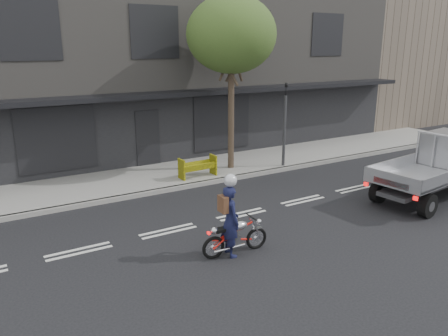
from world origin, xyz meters
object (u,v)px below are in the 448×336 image
(street_tree, at_px, (231,35))
(construction_barrier, at_px, (200,168))
(motorcycle, at_px, (235,236))
(rider, at_px, (230,221))
(flatbed_ute, at_px, (448,159))
(traffic_light_pole, at_px, (284,129))

(street_tree, relative_size, construction_barrier, 4.73)
(construction_barrier, bearing_deg, motorcycle, -109.40)
(street_tree, height_order, rider, street_tree)
(construction_barrier, bearing_deg, flatbed_ute, -38.89)
(traffic_light_pole, relative_size, construction_barrier, 2.45)
(street_tree, bearing_deg, flatbed_ute, -51.10)
(rider, distance_m, construction_barrier, 5.95)
(rider, height_order, flatbed_ute, flatbed_ute)
(motorcycle, height_order, flatbed_ute, flatbed_ute)
(flatbed_ute, distance_m, construction_barrier, 8.57)
(motorcycle, height_order, rider, rider)
(motorcycle, distance_m, rider, 0.44)
(motorcycle, height_order, construction_barrier, construction_barrier)
(traffic_light_pole, height_order, motorcycle, traffic_light_pole)
(motorcycle, relative_size, rider, 1.00)
(street_tree, relative_size, rider, 3.84)
(construction_barrier, bearing_deg, traffic_light_pole, -2.29)
(motorcycle, xyz_separation_m, rider, (-0.15, 0.00, 0.41))
(traffic_light_pole, bearing_deg, motorcycle, -136.60)
(motorcycle, xyz_separation_m, construction_barrier, (1.95, 5.55, 0.08))
(motorcycle, bearing_deg, flatbed_ute, 5.56)
(flatbed_ute, xyz_separation_m, construction_barrier, (-6.65, 5.36, -0.66))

